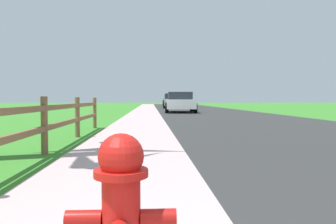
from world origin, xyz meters
The scene contains 9 objects.
ground_plane centered at (0.00, 25.00, 0.00)m, with size 120.00×120.00×0.00m, color #387F29.
road_asphalt centered at (3.50, 27.00, 0.00)m, with size 7.00×66.00×0.01m, color #2E2E2E.
curb_concrete centered at (-3.00, 27.00, 0.00)m, with size 6.00×66.00×0.01m, color #BFA3A2.
grass_verge centered at (-4.50, 27.00, 0.01)m, with size 5.00×66.00×0.00m, color #387F29.
fire_hydrant centered at (-0.74, 1.85, 0.38)m, with size 0.54×0.45×0.74m.
rail_fence centered at (-2.32, 5.76, 0.56)m, with size 0.11×10.00×0.95m.
parked_suv_white centered at (1.47, 23.32, 0.71)m, with size 2.23×5.03×1.39m.
parked_car_silver centered at (1.78, 33.65, 0.73)m, with size 2.27×4.76×1.47m.
parked_car_blue centered at (2.10, 43.34, 0.80)m, with size 2.10×4.81×1.57m.
Camera 1 is at (-0.60, 0.25, 0.91)m, focal length 35.71 mm.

